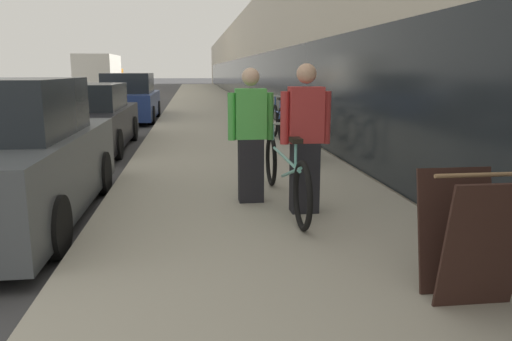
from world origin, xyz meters
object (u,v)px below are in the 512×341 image
(cruiser_bike_middle, at_px, (278,122))
(parked_sedan_curbside, at_px, (4,159))
(vintage_roadster_curbside, at_px, (88,120))
(bike_rack_hoop, at_px, (315,133))
(tandem_bicycle, at_px, (284,173))
(moving_truck, at_px, (100,76))
(cruiser_bike_nearest, at_px, (305,134))
(person_rider, at_px, (305,139))
(person_bystander, at_px, (251,136))
(parked_sedan_far, at_px, (129,99))
(sandwich_board_sign, at_px, (469,237))

(cruiser_bike_middle, bearing_deg, parked_sedan_curbside, -126.43)
(vintage_roadster_curbside, bearing_deg, bike_rack_hoop, -34.71)
(tandem_bicycle, height_order, moving_truck, moving_truck)
(bike_rack_hoop, relative_size, vintage_roadster_curbside, 0.19)
(cruiser_bike_nearest, height_order, vintage_roadster_curbside, vintage_roadster_curbside)
(cruiser_bike_nearest, xyz_separation_m, cruiser_bike_middle, (-0.14, 2.20, 0.03))
(vintage_roadster_curbside, bearing_deg, parked_sedan_curbside, -88.43)
(person_rider, bearing_deg, person_bystander, 135.35)
(person_rider, relative_size, parked_sedan_far, 0.36)
(tandem_bicycle, relative_size, sandwich_board_sign, 3.00)
(person_bystander, height_order, parked_sedan_curbside, person_bystander)
(cruiser_bike_middle, bearing_deg, tandem_bicycle, -98.95)
(parked_sedan_curbside, bearing_deg, sandwich_board_sign, -34.98)
(cruiser_bike_nearest, bearing_deg, tandem_bicycle, -106.55)
(vintage_roadster_curbside, relative_size, parked_sedan_far, 0.99)
(moving_truck, bearing_deg, tandem_bicycle, -76.22)
(cruiser_bike_middle, bearing_deg, cruiser_bike_nearest, -86.35)
(vintage_roadster_curbside, bearing_deg, cruiser_bike_middle, 1.35)
(sandwich_board_sign, xyz_separation_m, parked_sedan_curbside, (-3.98, 2.79, 0.14))
(bike_rack_hoop, bearing_deg, tandem_bicycle, -111.23)
(person_bystander, bearing_deg, parked_sedan_far, 103.44)
(parked_sedan_curbside, relative_size, parked_sedan_far, 0.90)
(moving_truck, bearing_deg, vintage_roadster_curbside, -80.89)
(cruiser_bike_middle, relative_size, sandwich_board_sign, 1.92)
(moving_truck, bearing_deg, parked_sedan_far, -77.06)
(cruiser_bike_nearest, bearing_deg, parked_sedan_curbside, -141.73)
(bike_rack_hoop, height_order, cruiser_bike_middle, cruiser_bike_middle)
(person_bystander, height_order, bike_rack_hoop, person_bystander)
(cruiser_bike_nearest, bearing_deg, bike_rack_hoop, -92.07)
(cruiser_bike_middle, relative_size, moving_truck, 0.26)
(person_bystander, relative_size, parked_sedan_far, 0.35)
(person_bystander, height_order, cruiser_bike_middle, person_bystander)
(bike_rack_hoop, distance_m, moving_truck, 27.29)
(sandwich_board_sign, relative_size, moving_truck, 0.14)
(person_bystander, xyz_separation_m, cruiser_bike_nearest, (1.41, 3.29, -0.42))
(bike_rack_hoop, height_order, sandwich_board_sign, sandwich_board_sign)
(person_rider, relative_size, cruiser_bike_nearest, 0.96)
(cruiser_bike_nearest, distance_m, parked_sedan_curbside, 5.37)
(tandem_bicycle, height_order, parked_sedan_far, parked_sedan_far)
(person_rider, height_order, cruiser_bike_middle, person_rider)
(sandwich_board_sign, bearing_deg, parked_sedan_far, 105.29)
(bike_rack_hoop, xyz_separation_m, parked_sedan_far, (-4.22, 9.48, 0.07))
(person_bystander, bearing_deg, tandem_bicycle, -26.37)
(parked_sedan_curbside, distance_m, moving_truck, 28.76)
(tandem_bicycle, bearing_deg, bike_rack_hoop, 68.77)
(person_bystander, relative_size, moving_truck, 0.24)
(sandwich_board_sign, relative_size, vintage_roadster_curbside, 0.20)
(person_rider, height_order, bike_rack_hoop, person_rider)
(person_rider, bearing_deg, parked_sedan_far, 105.24)
(cruiser_bike_nearest, relative_size, sandwich_board_sign, 1.91)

